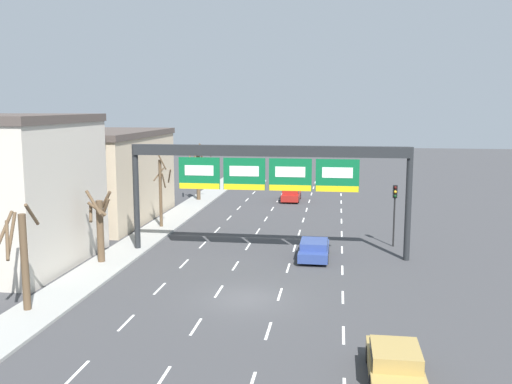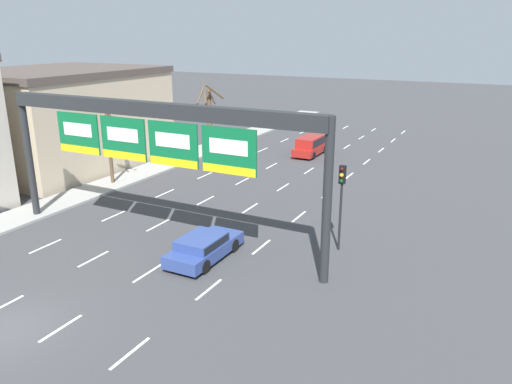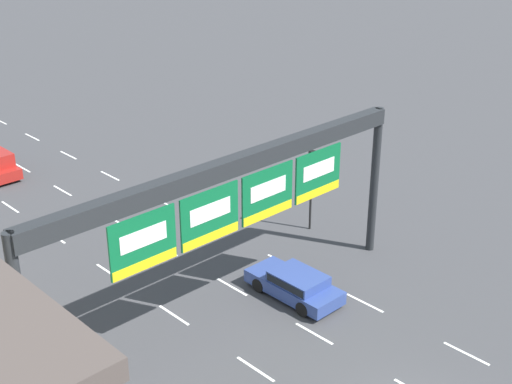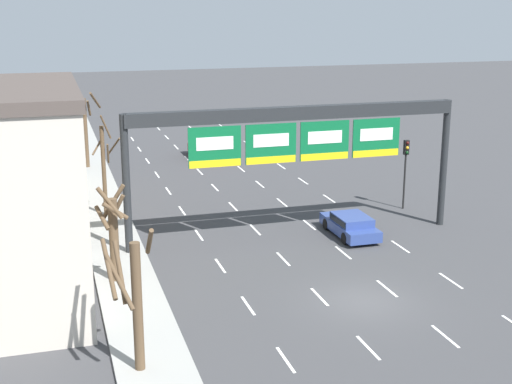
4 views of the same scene
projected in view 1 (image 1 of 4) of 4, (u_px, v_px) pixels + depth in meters
ground_plane at (246, 299)px, 29.42m from camera, size 220.00×220.00×0.00m
sidewalk_left at (70, 289)px, 30.78m from camera, size 2.80×110.00×0.15m
lane_dashes at (275, 239)px, 42.63m from camera, size 10.02×67.00×0.01m
sign_gantry at (268, 165)px, 37.20m from camera, size 18.50×0.70×7.32m
building_far at (84, 175)px, 49.69m from camera, size 12.04×15.02×7.76m
suv_red at (291, 192)px, 59.70m from camera, size 1.83×4.51×1.68m
car_gold at (395, 362)px, 20.64m from camera, size 1.92×4.06×1.32m
car_blue at (314, 248)px, 37.14m from camera, size 1.91×4.45×1.24m
traffic_light_near_gantry at (395, 203)px, 39.96m from camera, size 0.30×0.35×4.39m
tree_bare_closest at (100, 224)px, 35.61m from camera, size 1.49×1.48×4.61m
tree_bare_second at (198, 169)px, 59.22m from camera, size 2.39×2.11×5.97m
tree_bare_third at (161, 190)px, 45.98m from camera, size 1.71×1.62×6.16m
tree_bare_furthest at (21, 254)px, 27.10m from camera, size 1.68×1.91×5.29m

